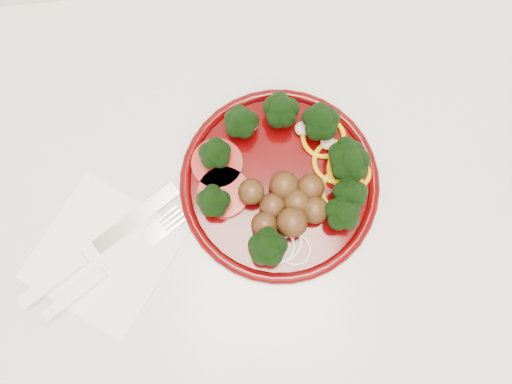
{
  "coord_description": "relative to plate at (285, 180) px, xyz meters",
  "views": [
    {
      "loc": [
        0.03,
        1.58,
        1.5
      ],
      "look_at": [
        0.05,
        1.7,
        0.92
      ],
      "focal_mm": 35.0,
      "sensor_mm": 36.0,
      "label": 1
    }
  ],
  "objects": [
    {
      "name": "fork",
      "position": [
        -0.24,
        -0.09,
        -0.01
      ],
      "size": [
        0.18,
        0.12,
        0.01
      ],
      "rotation": [
        0.0,
        0.0,
        0.57
      ],
      "color": "white",
      "rests_on": "napkin"
    },
    {
      "name": "knife",
      "position": [
        -0.25,
        -0.07,
        -0.01
      ],
      "size": [
        0.2,
        0.14,
        0.01
      ],
      "rotation": [
        0.0,
        0.0,
        0.57
      ],
      "color": "silver",
      "rests_on": "napkin"
    },
    {
      "name": "counter",
      "position": [
        -0.08,
        -0.01,
        -0.47
      ],
      "size": [
        2.4,
        0.6,
        0.9
      ],
      "color": "silver",
      "rests_on": "ground"
    },
    {
      "name": "napkin",
      "position": [
        -0.23,
        -0.06,
        -0.02
      ],
      "size": [
        0.21,
        0.21,
        0.0
      ],
      "primitive_type": "cube",
      "rotation": [
        0.0,
        0.0,
        0.94
      ],
      "color": "white",
      "rests_on": "counter"
    },
    {
      "name": "plate",
      "position": [
        0.0,
        0.0,
        0.0
      ],
      "size": [
        0.25,
        0.25,
        0.06
      ],
      "rotation": [
        0.0,
        0.0,
        -0.12
      ],
      "color": "#400202",
      "rests_on": "counter"
    }
  ]
}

